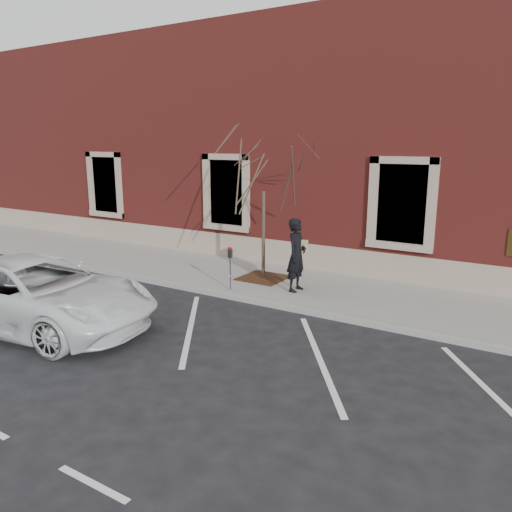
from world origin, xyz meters
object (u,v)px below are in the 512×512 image
Objects in this scene: parking_meter at (230,260)px; sapling at (264,167)px; white_truck at (35,294)px; man at (297,255)px.

sapling reaches higher than parking_meter.
parking_meter is 0.21× the size of white_truck.
sapling is 0.83× the size of white_truck.
parking_meter is 0.25× the size of sapling.
sapling is at bearing -32.17° from white_truck.
white_truck is (-3.87, -5.18, -0.35)m from man.
white_truck is (-2.48, -5.76, -2.63)m from sapling.
parking_meter is 2.85m from sapling.
white_truck reaches higher than parking_meter.
man is 0.42× the size of sapling.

